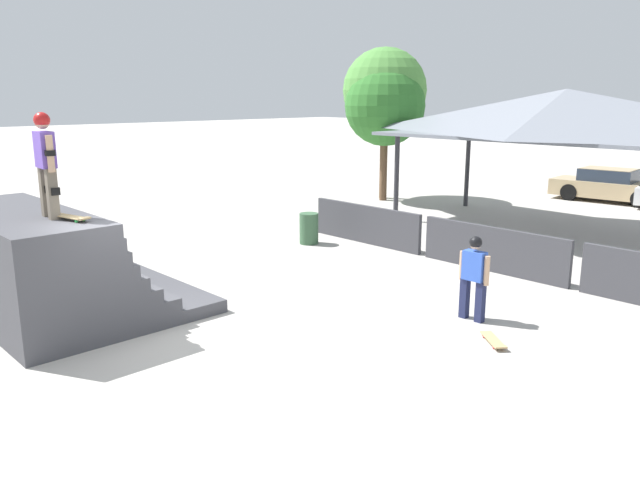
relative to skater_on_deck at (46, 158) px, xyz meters
The scene contains 12 objects.
ground_plane 3.60m from the skater_on_deck, 27.51° to the left, with size 160.00×160.00×0.00m, color #ADA8A0.
quarter_pipe_ramp 2.35m from the skater_on_deck, behind, with size 4.62×3.66×1.98m.
skater_on_deck is the anchor object (origin of this frame).
skateboard_on_deck 1.08m from the skater_on_deck, 17.53° to the left, with size 0.84×0.37×0.09m.
bystander_walking 7.62m from the skater_on_deck, 49.79° to the left, with size 0.61×0.23×1.56m.
skateboard_on_ground 8.01m from the skater_on_deck, 40.92° to the left, with size 0.73×0.63×0.09m.
barrier_fence 9.60m from the skater_on_deck, 69.53° to the left, with size 11.67×0.12×1.05m.
pavilion_shelter 13.98m from the skater_on_deck, 80.69° to the left, with size 10.57×4.74×4.19m.
tree_beside_pavilion 15.50m from the skater_on_deck, 109.68° to the left, with size 3.06×3.06×5.16m.
tree_far_back 16.02m from the skater_on_deck, 110.42° to the left, with size 3.23×3.23×5.82m.
trash_bin 8.12m from the skater_on_deck, 103.17° to the left, with size 0.52×0.52×0.85m, color #385B3D.
parked_car_tan 20.86m from the skater_on_deck, 87.26° to the left, with size 4.34×2.02×1.27m.
Camera 1 is at (8.88, -4.74, 3.99)m, focal length 35.00 mm.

